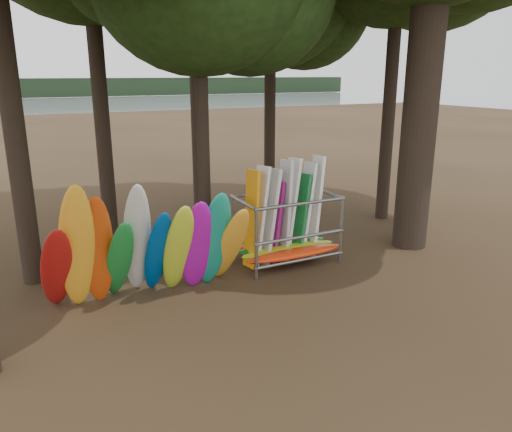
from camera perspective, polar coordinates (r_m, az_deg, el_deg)
name	(u,v)px	position (r m, az deg, el deg)	size (l,w,h in m)	color
ground	(296,282)	(12.78, 4.57, -7.51)	(120.00, 120.00, 0.00)	#47331E
lake	(54,114)	(70.42, -22.09, 10.74)	(160.00, 160.00, 0.00)	gray
far_shore	(29,88)	(120.17, -24.51, 13.17)	(160.00, 4.00, 4.00)	black
kayak_row	(149,249)	(11.55, -12.10, -3.75)	(4.73, 1.95, 3.18)	#B01312
storage_rack	(286,230)	(13.77, 3.43, -1.61)	(2.95, 1.54, 2.91)	gray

